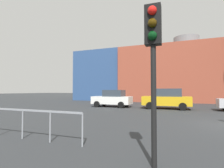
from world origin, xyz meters
TOP-DOWN VIEW (x-y plane):
  - building_backdrop at (-1.68, 21.11)m, footprint 37.17×11.39m
  - parked_car_0 at (-9.19, 6.85)m, footprint 4.05×1.99m
  - parked_car_1 at (-3.73, 6.85)m, footprint 4.31×2.11m
  - traffic_light_near_left at (-3.05, -6.31)m, footprint 0.37×0.37m
  - pedestrian_railing at (-7.69, -5.62)m, footprint 4.90×0.06m

SIDE VIEW (x-z plane):
  - pedestrian_railing at x=-7.69m, z-range 0.28..1.31m
  - parked_car_0 at x=-9.19m, z-range 0.00..1.75m
  - parked_car_1 at x=-3.73m, z-range -0.01..1.86m
  - traffic_light_near_left at x=-3.05m, z-range 0.85..4.46m
  - building_backdrop at x=-1.68m, z-range -0.92..9.55m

